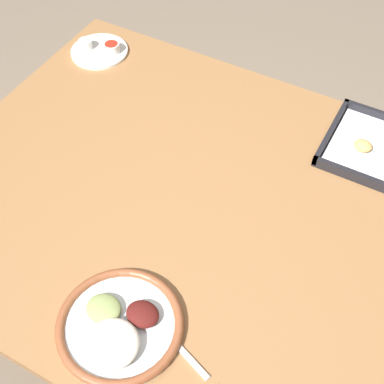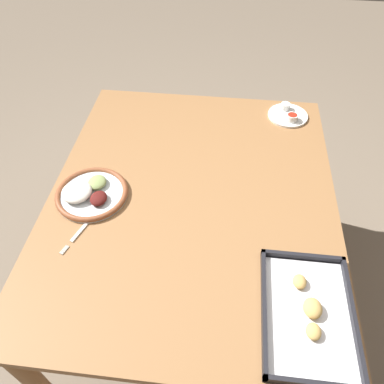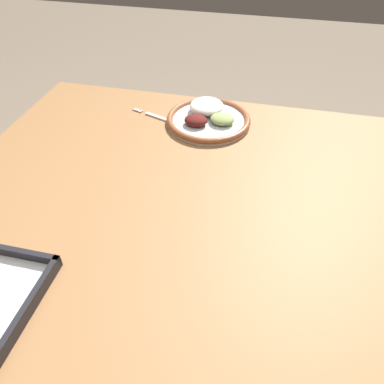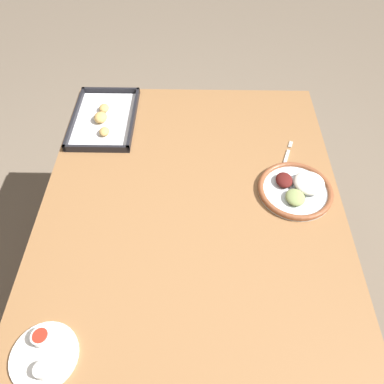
{
  "view_description": "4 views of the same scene",
  "coord_description": "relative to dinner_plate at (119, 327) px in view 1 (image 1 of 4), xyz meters",
  "views": [
    {
      "loc": [
        0.4,
        -0.71,
        1.77
      ],
      "look_at": [
        0.01,
        0.0,
        0.77
      ],
      "focal_mm": 50.0,
      "sensor_mm": 36.0,
      "label": 1
    },
    {
      "loc": [
        0.91,
        0.1,
        1.76
      ],
      "look_at": [
        0.01,
        0.0,
        0.77
      ],
      "focal_mm": 35.0,
      "sensor_mm": 36.0,
      "label": 2
    },
    {
      "loc": [
        -0.14,
        0.64,
        1.37
      ],
      "look_at": [
        0.01,
        0.0,
        0.77
      ],
      "focal_mm": 35.0,
      "sensor_mm": 36.0,
      "label": 3
    },
    {
      "loc": [
        -0.8,
        -0.01,
        1.77
      ],
      "look_at": [
        0.01,
        0.0,
        0.77
      ],
      "focal_mm": 35.0,
      "sensor_mm": 36.0,
      "label": 4
    }
  ],
  "objects": [
    {
      "name": "saucer_plate",
      "position": [
        -0.57,
        0.74,
        -0.0
      ],
      "size": [
        0.18,
        0.18,
        0.04
      ],
      "color": "white",
      "rests_on": "dining_table"
    },
    {
      "name": "dinner_plate",
      "position": [
        0.0,
        0.0,
        0.0
      ],
      "size": [
        0.26,
        0.26,
        0.05
      ],
      "color": "silver",
      "rests_on": "dining_table"
    },
    {
      "name": "dining_table",
      "position": [
        -0.05,
        0.37,
        -0.11
      ],
      "size": [
        1.28,
        1.04,
        0.74
      ],
      "color": "olive",
      "rests_on": "ground_plane"
    },
    {
      "name": "ground_plane",
      "position": [
        -0.05,
        0.37,
        -0.76
      ],
      "size": [
        8.0,
        8.0,
        0.0
      ],
      "primitive_type": "plane",
      "color": "#7A6B59"
    },
    {
      "name": "fork",
      "position": [
        0.15,
        0.02,
        -0.01
      ],
      "size": [
        0.19,
        0.08,
        0.0
      ],
      "rotation": [
        0.0,
        0.0,
        -0.34
      ],
      "color": "silver",
      "rests_on": "dining_table"
    }
  ]
}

